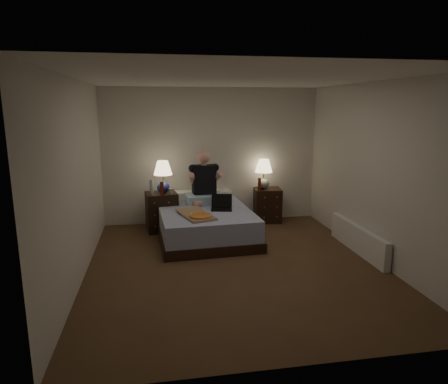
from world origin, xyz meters
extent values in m
cube|color=brown|center=(0.00, 0.00, 0.00)|extent=(4.00, 4.50, 0.00)
cube|color=white|center=(0.00, 0.00, 2.50)|extent=(4.00, 4.50, 0.00)
cube|color=silver|center=(0.00, 2.25, 1.25)|extent=(4.00, 0.00, 2.50)
cube|color=silver|center=(0.00, -2.25, 1.25)|extent=(4.00, 0.00, 2.50)
cube|color=silver|center=(-2.00, 0.00, 1.25)|extent=(0.00, 4.50, 2.50)
cube|color=silver|center=(2.00, 0.00, 1.25)|extent=(0.00, 4.50, 2.50)
cube|color=#5362A6|center=(-0.26, 1.31, 0.24)|extent=(1.57, 2.03, 0.49)
cube|color=black|center=(-0.96, 1.79, 0.34)|extent=(0.58, 0.54, 0.68)
cube|color=black|center=(1.04, 2.04, 0.32)|extent=(0.53, 0.48, 0.63)
cylinder|color=silver|center=(-1.12, 1.71, 0.81)|extent=(0.07, 0.07, 0.25)
cylinder|color=#B8B8B3|center=(-0.80, 1.66, 0.73)|extent=(0.07, 0.07, 0.10)
cylinder|color=#591A0C|center=(-0.94, 1.61, 0.80)|extent=(0.06, 0.06, 0.23)
cylinder|color=#61210D|center=(0.85, 1.94, 0.75)|extent=(0.06, 0.06, 0.23)
cube|color=silver|center=(1.93, 0.20, 0.20)|extent=(0.10, 1.60, 0.40)
camera|label=1|loc=(-1.04, -5.09, 2.16)|focal=32.00mm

